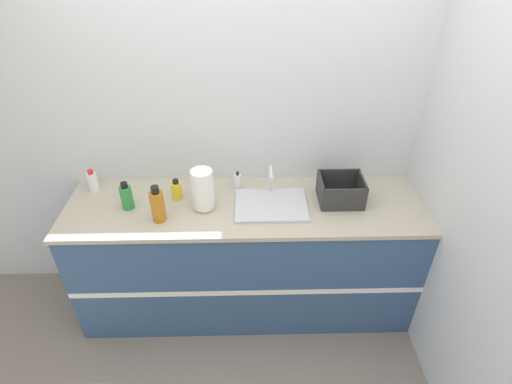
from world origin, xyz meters
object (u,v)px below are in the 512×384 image
at_px(sink, 271,204).
at_px(dish_rack, 340,192).
at_px(paper_towel_roll, 203,189).
at_px(bottle_green, 127,197).
at_px(bottle_yellow, 177,190).
at_px(bottle_amber, 158,205).
at_px(soap_dispenser, 238,182).
at_px(bottle_white_spray, 93,182).

relative_size(sink, dish_rack, 1.64).
bearing_deg(paper_towel_roll, bottle_green, 179.01).
distance_m(sink, bottle_yellow, 0.63).
bearing_deg(bottle_amber, soap_dispenser, 34.31).
bearing_deg(paper_towel_roll, bottle_white_spray, 164.74).
height_order(paper_towel_roll, bottle_yellow, paper_towel_roll).
height_order(sink, dish_rack, sink).
xyz_separation_m(dish_rack, bottle_yellow, (-1.07, 0.05, -0.00)).
height_order(bottle_amber, bottle_green, bottle_amber).
bearing_deg(bottle_amber, bottle_white_spray, 146.78).
bearing_deg(bottle_white_spray, sink, -9.59).
relative_size(paper_towel_roll, bottle_amber, 1.12).
xyz_separation_m(bottle_white_spray, bottle_yellow, (0.57, -0.10, -0.01)).
xyz_separation_m(paper_towel_roll, bottle_amber, (-0.26, -0.12, -0.03)).
bearing_deg(sink, bottle_white_spray, 170.41).
bearing_deg(bottle_yellow, soap_dispenser, 13.66).
bearing_deg(bottle_green, bottle_amber, -29.71).
height_order(bottle_white_spray, soap_dispenser, bottle_white_spray).
bearing_deg(soap_dispenser, bottle_yellow, -166.34).
height_order(dish_rack, bottle_white_spray, dish_rack).
relative_size(dish_rack, bottle_amber, 1.15).
height_order(sink, paper_towel_roll, paper_towel_roll).
height_order(bottle_yellow, soap_dispenser, bottle_yellow).
bearing_deg(sink, bottle_amber, -169.85).
distance_m(sink, bottle_amber, 0.71).
xyz_separation_m(paper_towel_roll, bottle_yellow, (-0.19, 0.11, -0.08)).
bearing_deg(paper_towel_roll, bottle_yellow, 149.34).
distance_m(dish_rack, bottle_yellow, 1.07).
bearing_deg(soap_dispenser, bottle_amber, -145.69).
xyz_separation_m(dish_rack, bottle_white_spray, (-1.64, 0.15, 0.01)).
height_order(bottle_green, soap_dispenser, bottle_green).
relative_size(bottle_white_spray, bottle_yellow, 1.17).
relative_size(bottle_yellow, soap_dispenser, 1.08).
bearing_deg(bottle_yellow, bottle_amber, -108.63).
height_order(bottle_yellow, bottle_green, bottle_green).
distance_m(bottle_amber, bottle_green, 0.26).
xyz_separation_m(paper_towel_roll, bottle_green, (-0.48, 0.01, -0.06)).
bearing_deg(dish_rack, bottle_yellow, 177.16).
distance_m(bottle_white_spray, bottle_green, 0.34).
distance_m(sink, soap_dispenser, 0.30).
height_order(paper_towel_roll, bottle_amber, paper_towel_roll).
bearing_deg(bottle_green, paper_towel_roll, -0.99).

